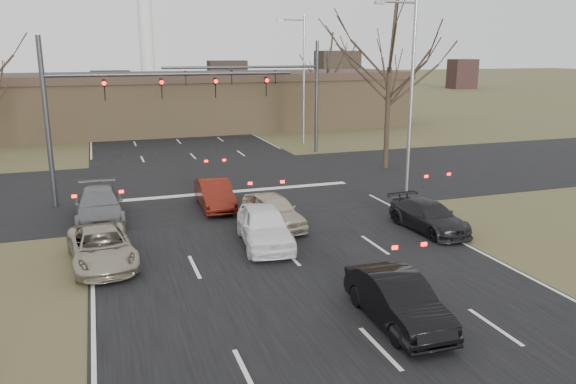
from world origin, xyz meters
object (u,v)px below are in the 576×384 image
object	(u,v)px
streetlight_right_near	(409,86)
car_silver_ahead	(273,211)
car_charcoal_sedan	(429,216)
mast_arm_far	(280,84)
car_black_hatch	(398,300)
car_grey_ahead	(99,205)
mast_arm_near	(118,99)
streetlight_right_far	(302,73)
car_red_ahead	(215,194)
car_white_sedan	(264,226)
car_silver_suv	(102,247)
building	(188,101)

from	to	relation	value
streetlight_right_near	car_silver_ahead	xyz separation A→B (m)	(-8.32, -3.43, -4.88)
car_charcoal_sedan	mast_arm_far	bearing A→B (deg)	87.03
car_black_hatch	car_charcoal_sedan	bearing A→B (deg)	53.02
streetlight_right_near	car_grey_ahead	distance (m)	16.08
mast_arm_near	mast_arm_far	size ratio (longest dim) A/B	1.09
mast_arm_near	streetlight_right_far	size ratio (longest dim) A/B	1.21
car_red_ahead	car_charcoal_sedan	bearing A→B (deg)	-37.07
streetlight_right_near	streetlight_right_far	xyz separation A→B (m)	(0.50, 17.00, 0.00)
mast_arm_far	car_white_sedan	bearing A→B (deg)	-109.87
car_silver_suv	car_white_sedan	distance (m)	5.99
building	streetlight_right_near	xyz separation A→B (m)	(6.82, -28.00, 2.92)
streetlight_right_far	car_grey_ahead	bearing A→B (deg)	-132.74
mast_arm_near	car_red_ahead	size ratio (longest dim) A/B	2.94
car_silver_ahead	car_grey_ahead	bearing A→B (deg)	148.49
car_charcoal_sedan	car_red_ahead	bearing A→B (deg)	136.97
car_grey_ahead	car_red_ahead	size ratio (longest dim) A/B	1.20
car_white_sedan	car_charcoal_sedan	world-z (taller)	car_white_sedan
building	mast_arm_far	xyz separation A→B (m)	(4.18, -15.00, 2.35)
car_charcoal_sedan	car_grey_ahead	bearing A→B (deg)	151.66
car_silver_suv	car_black_hatch	size ratio (longest dim) A/B	1.10
streetlight_right_far	car_charcoal_sedan	distance (m)	23.72
streetlight_right_far	car_silver_suv	bearing A→B (deg)	-124.97
mast_arm_far	streetlight_right_near	distance (m)	13.28
mast_arm_near	mast_arm_far	world-z (taller)	same
car_grey_ahead	car_red_ahead	bearing A→B (deg)	3.87
car_silver_suv	building	bearing A→B (deg)	70.39
car_black_hatch	car_red_ahead	bearing A→B (deg)	101.37
building	car_charcoal_sedan	world-z (taller)	building
building	streetlight_right_near	world-z (taller)	streetlight_right_near
mast_arm_near	car_white_sedan	distance (m)	10.66
car_white_sedan	streetlight_right_far	bearing A→B (deg)	73.15
streetlight_right_near	mast_arm_near	bearing A→B (deg)	167.95
streetlight_right_far	car_silver_ahead	world-z (taller)	streetlight_right_far
car_black_hatch	building	bearing A→B (deg)	89.94
mast_arm_far	car_charcoal_sedan	bearing A→B (deg)	-89.05
building	car_red_ahead	distance (m)	27.98
building	mast_arm_near	xyz separation A→B (m)	(-7.23, -25.00, 2.41)
streetlight_right_near	car_charcoal_sedan	distance (m)	8.15
mast_arm_near	car_grey_ahead	xyz separation A→B (m)	(-1.27, -3.12, -4.36)
streetlight_right_far	building	bearing A→B (deg)	123.65
streetlight_right_far	car_black_hatch	size ratio (longest dim) A/B	2.40
mast_arm_far	streetlight_right_far	xyz separation A→B (m)	(3.14, 4.00, 0.57)
building	mast_arm_far	world-z (taller)	mast_arm_far
mast_arm_near	car_red_ahead	world-z (taller)	mast_arm_near
streetlight_right_near	car_silver_ahead	distance (m)	10.24
car_red_ahead	car_silver_ahead	world-z (taller)	car_silver_ahead
car_white_sedan	car_red_ahead	distance (m)	5.86
mast_arm_near	car_white_sedan	xyz separation A→B (m)	(4.72, -8.53, -4.31)
mast_arm_near	car_silver_suv	size ratio (longest dim) A/B	2.65
car_silver_ahead	mast_arm_far	bearing A→B (deg)	64.66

